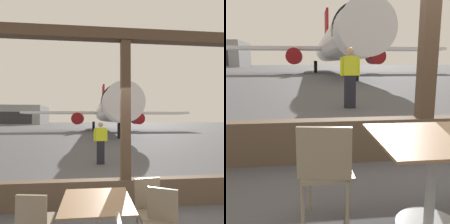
{
  "view_description": "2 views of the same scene",
  "coord_description": "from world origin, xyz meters",
  "views": [
    {
      "loc": [
        -0.71,
        -4.17,
        1.81
      ],
      "look_at": [
        1.05,
        13.27,
        2.54
      ],
      "focal_mm": 31.54,
      "sensor_mm": 36.0,
      "label": 1
    },
    {
      "loc": [
        -1.59,
        -3.3,
        1.31
      ],
      "look_at": [
        -1.39,
        -1.65,
        0.99
      ],
      "focal_mm": 41.13,
      "sensor_mm": 36.0,
      "label": 2
    }
  ],
  "objects": [
    {
      "name": "cafe_chair_window_left",
      "position": [
        0.14,
        -1.28,
        0.55
      ],
      "size": [
        0.42,
        0.42,
        0.93
      ],
      "color": "gray",
      "rests_on": "ground"
    },
    {
      "name": "distant_hangar",
      "position": [
        -30.14,
        80.86,
        3.82
      ],
      "size": [
        19.39,
        16.29,
        7.64
      ],
      "color": "gray",
      "rests_on": "ground"
    },
    {
      "name": "cafe_chair_aisle_left",
      "position": [
        -1.46,
        -1.44,
        0.52
      ],
      "size": [
        0.44,
        0.44,
        0.86
      ],
      "color": "gray",
      "rests_on": "ground"
    },
    {
      "name": "airplane",
      "position": [
        1.95,
        28.33,
        3.35
      ],
      "size": [
        28.13,
        33.73,
        10.18
      ],
      "color": "silver",
      "rests_on": "ground"
    },
    {
      "name": "dining_table",
      "position": [
        -0.65,
        -1.54,
        0.49
      ],
      "size": [
        0.9,
        0.9,
        0.77
      ],
      "color": "#8C6B4C",
      "rests_on": "ground"
    },
    {
      "name": "cafe_chair_window_right",
      "position": [
        0.19,
        -1.65,
        0.53
      ],
      "size": [
        0.51,
        0.51,
        0.9
      ],
      "color": "gray",
      "rests_on": "ground"
    },
    {
      "name": "ground_crew_worker",
      "position": [
        -0.36,
        4.07,
        0.9
      ],
      "size": [
        0.57,
        0.22,
        1.74
      ],
      "color": "black",
      "rests_on": "ground"
    },
    {
      "name": "ground_plane",
      "position": [
        0.0,
        40.0,
        0.0
      ],
      "size": [
        220.0,
        220.0,
        0.0
      ],
      "primitive_type": "plane",
      "color": "#4C4C51"
    },
    {
      "name": "window_frame",
      "position": [
        0.0,
        0.0,
        1.39
      ],
      "size": [
        8.37,
        0.24,
        3.78
      ],
      "color": "brown",
      "rests_on": "ground"
    }
  ]
}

